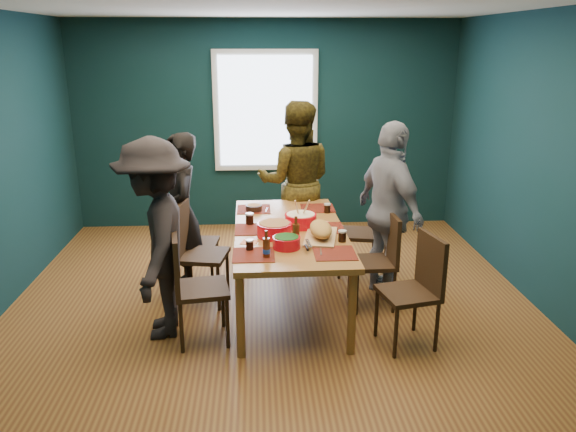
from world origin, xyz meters
name	(u,v)px	position (x,y,z in m)	size (l,w,h in m)	color
room	(270,158)	(0.00, 0.27, 1.37)	(5.01, 5.01, 2.71)	olive
dining_table	(289,236)	(0.16, 0.00, 0.69)	(1.03, 2.02, 0.76)	#A06230
chair_left_far	(188,235)	(-0.84, 0.53, 0.53)	(0.45, 0.45, 0.91)	#2F1E0F
chair_left_mid	(193,246)	(-0.74, 0.13, 0.56)	(0.51, 0.51, 0.97)	#2F1E0F
chair_left_near	(190,280)	(-0.69, -0.64, 0.55)	(0.49, 0.49, 0.95)	#2F1E0F
chair_right_far	(366,226)	(1.02, 0.70, 0.54)	(0.49, 0.49, 0.93)	#2F1E0F
chair_right_mid	(382,254)	(1.02, -0.07, 0.52)	(0.42, 0.42, 0.90)	#2F1E0F
chair_right_near	(418,282)	(1.17, -0.78, 0.55)	(0.50, 0.50, 0.94)	#2F1E0F
person_far_left	(181,213)	(-0.88, 0.44, 0.79)	(0.58, 0.38, 1.59)	black
person_back	(296,182)	(0.31, 1.23, 0.90)	(0.88, 0.68, 1.81)	black
person_right	(390,211)	(1.14, 0.17, 0.86)	(1.01, 0.42, 1.72)	white
person_near_left	(156,239)	(-0.97, -0.48, 0.85)	(1.10, 0.63, 1.70)	black
bowl_salad	(274,229)	(0.02, -0.20, 0.83)	(0.31, 0.31, 0.13)	red
bowl_dumpling	(301,220)	(0.27, 0.06, 0.83)	(0.30, 0.30, 0.28)	red
bowl_herbs	(287,242)	(0.11, -0.50, 0.81)	(0.23, 0.23, 0.10)	red
cutting_board	(321,231)	(0.42, -0.27, 0.83)	(0.36, 0.67, 0.14)	tan
small_bowl	(254,208)	(-0.16, 0.59, 0.80)	(0.16, 0.16, 0.07)	black
beer_bottle_a	(266,248)	(-0.06, -0.71, 0.84)	(0.06, 0.06, 0.23)	#4D210D
beer_bottle_b	(296,233)	(0.19, -0.40, 0.85)	(0.06, 0.06, 0.24)	#4D210D
cola_glass_a	(250,244)	(-0.20, -0.54, 0.81)	(0.07, 0.07, 0.09)	black
cola_glass_b	(342,235)	(0.60, -0.37, 0.82)	(0.07, 0.07, 0.10)	black
cola_glass_c	(327,208)	(0.57, 0.49, 0.81)	(0.07, 0.07, 0.09)	black
cola_glass_d	(250,218)	(-0.20, 0.15, 0.82)	(0.08, 0.08, 0.11)	black
napkin_a	(325,225)	(0.51, 0.09, 0.76)	(0.16, 0.16, 0.00)	#FB8F69
napkin_b	(249,242)	(-0.20, -0.34, 0.76)	(0.13, 0.13, 0.00)	#FB8F69
napkin_c	(341,255)	(0.54, -0.70, 0.76)	(0.15, 0.15, 0.00)	#FB8F69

